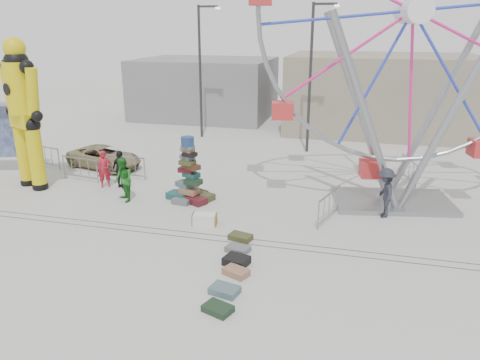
% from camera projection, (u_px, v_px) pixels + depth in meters
% --- Properties ---
extents(ground, '(90.00, 90.00, 0.00)m').
position_uv_depth(ground, '(170.00, 244.00, 15.46)').
color(ground, '#9E9E99').
rests_on(ground, ground).
extents(track_line_near, '(40.00, 0.04, 0.01)m').
position_uv_depth(track_line_near, '(176.00, 236.00, 16.01)').
color(track_line_near, '#47443F').
rests_on(track_line_near, ground).
extents(track_line_far, '(40.00, 0.04, 0.01)m').
position_uv_depth(track_line_far, '(181.00, 231.00, 16.38)').
color(track_line_far, '#47443F').
rests_on(track_line_far, ground).
extents(building_right, '(12.00, 8.00, 5.00)m').
position_uv_depth(building_right, '(380.00, 93.00, 31.39)').
color(building_right, gray).
rests_on(building_right, ground).
extents(building_left, '(10.00, 8.00, 4.40)m').
position_uv_depth(building_left, '(206.00, 88.00, 36.40)').
color(building_left, gray).
rests_on(building_left, ground).
extents(lamp_post_right, '(1.41, 0.25, 8.00)m').
position_uv_depth(lamp_post_right, '(312.00, 71.00, 25.26)').
color(lamp_post_right, '#2D2D30').
rests_on(lamp_post_right, ground).
extents(lamp_post_left, '(1.41, 0.25, 8.00)m').
position_uv_depth(lamp_post_left, '(201.00, 66.00, 28.75)').
color(lamp_post_left, '#2D2D30').
rests_on(lamp_post_left, ground).
extents(suitcase_tower, '(2.06, 1.71, 2.67)m').
position_uv_depth(suitcase_tower, '(190.00, 182.00, 19.13)').
color(suitcase_tower, '#1C5453').
rests_on(suitcase_tower, ground).
extents(crash_test_dummy, '(2.58, 1.44, 6.63)m').
position_uv_depth(crash_test_dummy, '(23.00, 109.00, 19.79)').
color(crash_test_dummy, black).
rests_on(crash_test_dummy, ground).
extents(ferris_wheel, '(11.07, 3.55, 13.02)m').
position_uv_depth(ferris_wheel, '(410.00, 38.00, 16.92)').
color(ferris_wheel, gray).
rests_on(ferris_wheel, ground).
extents(steamer_trunk, '(0.94, 0.63, 0.41)m').
position_uv_depth(steamer_trunk, '(205.00, 219.00, 16.87)').
color(steamer_trunk, silver).
rests_on(steamer_trunk, ground).
extents(row_case_0, '(0.85, 0.66, 0.19)m').
position_uv_depth(row_case_0, '(241.00, 237.00, 15.72)').
color(row_case_0, '#414321').
rests_on(row_case_0, ground).
extents(row_case_1, '(0.84, 0.69, 0.17)m').
position_uv_depth(row_case_1, '(238.00, 249.00, 14.91)').
color(row_case_1, slate).
rests_on(row_case_1, ground).
extents(row_case_2, '(0.85, 0.76, 0.25)m').
position_uv_depth(row_case_2, '(236.00, 261.00, 14.10)').
color(row_case_2, black).
rests_on(row_case_2, ground).
extents(row_case_3, '(0.86, 0.73, 0.20)m').
position_uv_depth(row_case_3, '(236.00, 272.00, 13.50)').
color(row_case_3, '#9A6C4E').
rests_on(row_case_3, ground).
extents(row_case_4, '(0.87, 0.70, 0.19)m').
position_uv_depth(row_case_4, '(225.00, 290.00, 12.58)').
color(row_case_4, slate).
rests_on(row_case_4, ground).
extents(row_case_5, '(0.86, 0.73, 0.17)m').
position_uv_depth(row_case_5, '(218.00, 309.00, 11.78)').
color(row_case_5, '#1C321F').
rests_on(row_case_5, ground).
extents(barricade_dummy_a, '(1.96, 0.62, 1.10)m').
position_uv_depth(barricade_dummy_a, '(45.00, 156.00, 23.64)').
color(barricade_dummy_a, gray).
rests_on(barricade_dummy_a, ground).
extents(barricade_dummy_b, '(1.98, 0.46, 1.10)m').
position_uv_depth(barricade_dummy_b, '(80.00, 169.00, 21.59)').
color(barricade_dummy_b, gray).
rests_on(barricade_dummy_b, ground).
extents(barricade_dummy_c, '(2.00, 0.28, 1.10)m').
position_uv_depth(barricade_dummy_c, '(126.00, 167.00, 21.91)').
color(barricade_dummy_c, gray).
rests_on(barricade_dummy_c, ground).
extents(barricade_wheel_front, '(0.69, 1.94, 1.10)m').
position_uv_depth(barricade_wheel_front, '(329.00, 206.00, 17.15)').
color(barricade_wheel_front, gray).
rests_on(barricade_wheel_front, ground).
extents(barricade_wheel_back, '(0.59, 1.96, 1.10)m').
position_uv_depth(barricade_wheel_back, '(409.00, 171.00, 21.31)').
color(barricade_wheel_back, gray).
rests_on(barricade_wheel_back, ground).
extents(pedestrian_red, '(0.72, 0.67, 1.65)m').
position_uv_depth(pedestrian_red, '(104.00, 169.00, 20.62)').
color(pedestrian_red, maroon).
rests_on(pedestrian_red, ground).
extents(pedestrian_green, '(1.12, 1.12, 1.83)m').
position_uv_depth(pedestrian_green, '(123.00, 180.00, 18.90)').
color(pedestrian_green, '#1A6B1C').
rests_on(pedestrian_green, ground).
extents(pedestrian_black, '(1.08, 0.78, 1.70)m').
position_uv_depth(pedestrian_black, '(121.00, 170.00, 20.48)').
color(pedestrian_black, black).
rests_on(pedestrian_black, ground).
extents(pedestrian_grey, '(0.87, 1.30, 1.88)m').
position_uv_depth(pedestrian_grey, '(385.00, 193.00, 17.39)').
color(pedestrian_grey, '#23242E').
rests_on(pedestrian_grey, ground).
extents(parked_suv, '(4.25, 2.73, 1.09)m').
position_uv_depth(parked_suv, '(104.00, 157.00, 23.53)').
color(parked_suv, '#8C7F5A').
rests_on(parked_suv, ground).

